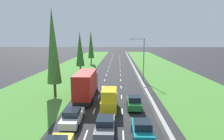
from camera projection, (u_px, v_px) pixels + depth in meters
ground_plane at (115, 66)px, 62.15m from camera, size 300.00×300.00×0.00m
grass_verge_left at (76, 66)px, 62.59m from camera, size 14.00×140.00×0.04m
grass_verge_right at (159, 67)px, 61.65m from camera, size 14.00×140.00×0.04m
median_barrier at (132, 65)px, 61.89m from camera, size 0.44×120.00×0.85m
lane_markings at (115, 66)px, 62.15m from camera, size 3.64×116.00×0.01m
grey_sedan_centre_lane at (105, 125)px, 17.98m from camera, size 1.82×4.50×1.64m
white_sedan_left_lane at (72, 117)px, 20.02m from camera, size 1.82×4.50×1.64m
red_box_truck_left_lane at (87, 84)px, 28.40m from camera, size 2.46×9.40×4.18m
teal_hatchback_right_lane at (142, 129)px, 17.16m from camera, size 1.74×3.90×1.72m
yellow_van_centre_lane at (109, 100)px, 23.72m from camera, size 1.96×4.90×2.82m
green_hatchback_right_lane at (134, 102)px, 24.44m from camera, size 1.74×3.90×1.72m
poplar_tree_second at (53, 46)px, 28.37m from camera, size 2.14×2.14×13.53m
poplar_tree_third at (80, 49)px, 47.03m from camera, size 2.07×2.07×10.71m
poplar_tree_fourth at (91, 44)px, 66.49m from camera, size 2.10×2.10×11.82m
street_light_mast at (142, 57)px, 38.80m from camera, size 3.20×0.28×9.00m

